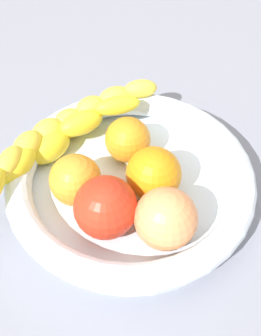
% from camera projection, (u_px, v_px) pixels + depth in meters
% --- Properties ---
extents(kitchen_counter, '(1.20, 1.20, 0.03)m').
position_uv_depth(kitchen_counter, '(130.00, 199.00, 0.53)').
color(kitchen_counter, gray).
rests_on(kitchen_counter, ground).
extents(fruit_bowl, '(0.30, 0.30, 0.05)m').
position_uv_depth(fruit_bowl, '(130.00, 179.00, 0.50)').
color(fruit_bowl, white).
rests_on(fruit_bowl, kitchen_counter).
extents(banana_draped_left, '(0.23, 0.13, 0.05)m').
position_uv_depth(banana_draped_left, '(73.00, 121.00, 0.54)').
color(banana_draped_left, yellow).
rests_on(banana_draped_left, fruit_bowl).
extents(banana_draped_right, '(0.24, 0.12, 0.06)m').
position_uv_depth(banana_draped_right, '(52.00, 144.00, 0.51)').
color(banana_draped_right, yellow).
rests_on(banana_draped_right, fruit_bowl).
extents(orange_front, '(0.06, 0.06, 0.06)m').
position_uv_depth(orange_front, '(128.00, 140.00, 0.51)').
color(orange_front, orange).
rests_on(orange_front, fruit_bowl).
extents(orange_mid_left, '(0.06, 0.06, 0.06)m').
position_uv_depth(orange_mid_left, '(75.00, 180.00, 0.47)').
color(orange_mid_left, orange).
rests_on(orange_mid_left, fruit_bowl).
extents(orange_mid_right, '(0.07, 0.07, 0.07)m').
position_uv_depth(orange_mid_right, '(152.00, 176.00, 0.47)').
color(orange_mid_right, orange).
rests_on(orange_mid_right, fruit_bowl).
extents(peach_blush, '(0.07, 0.07, 0.07)m').
position_uv_depth(peach_blush, '(166.00, 218.00, 0.43)').
color(peach_blush, '#F8985C').
rests_on(peach_blush, fruit_bowl).
extents(tomato_red, '(0.07, 0.07, 0.07)m').
position_uv_depth(tomato_red, '(108.00, 208.00, 0.44)').
color(tomato_red, red).
rests_on(tomato_red, fruit_bowl).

